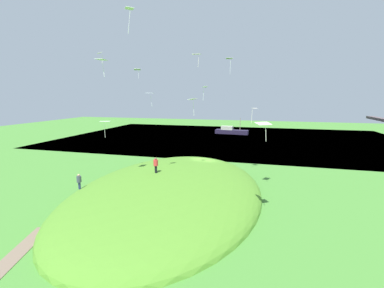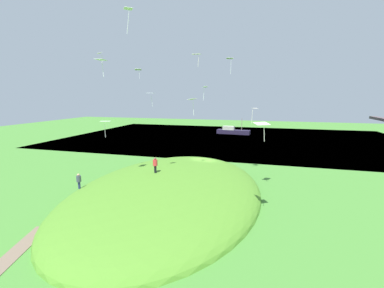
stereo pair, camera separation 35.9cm
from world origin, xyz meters
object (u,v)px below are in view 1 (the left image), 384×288
at_px(kite_1, 263,124).
at_px(kite_11, 205,88).
at_px(boat_on_lake, 231,131).
at_px(kite_13, 229,59).
at_px(kite_10, 192,100).
at_px(person_with_child, 156,163).
at_px(kite_5, 129,11).
at_px(kite_12, 105,122).
at_px(kite_4, 197,55).
at_px(kite_6, 100,54).
at_px(kite_3, 102,60).
at_px(person_near_shore, 79,180).
at_px(kite_14, 254,109).
at_px(kite_15, 150,94).
at_px(kite_9, 137,70).

relative_size(kite_1, kite_11, 0.76).
relative_size(boat_on_lake, kite_13, 3.97).
xyz_separation_m(kite_10, kite_11, (-6.17, 0.05, 1.45)).
distance_m(person_with_child, kite_13, 19.75).
relative_size(kite_5, kite_12, 1.01).
height_order(kite_12, kite_13, kite_13).
height_order(kite_4, kite_6, kite_4).
relative_size(kite_10, kite_13, 0.84).
distance_m(kite_3, kite_13, 20.04).
xyz_separation_m(boat_on_lake, kite_10, (42.70, 0.29, 8.98)).
height_order(kite_5, kite_11, kite_5).
xyz_separation_m(person_near_shore, kite_10, (-7.37, 9.76, 7.81)).
xyz_separation_m(kite_10, kite_14, (-5.59, 6.62, -1.25)).
distance_m(kite_12, kite_15, 10.03).
height_order(kite_6, kite_9, kite_6).
distance_m(person_with_child, kite_4, 13.53).
xyz_separation_m(person_near_shore, kite_15, (-15.55, 1.02, 8.61)).
height_order(person_near_shore, kite_14, kite_14).
bearing_deg(kite_9, person_near_shore, 5.85).
bearing_deg(kite_6, kite_15, -178.23).
bearing_deg(kite_11, kite_4, -1.96).
distance_m(kite_4, kite_11, 5.42).
bearing_deg(kite_6, kite_3, 36.00).
relative_size(kite_4, kite_10, 0.79).
bearing_deg(kite_5, person_with_child, 174.87).
bearing_deg(kite_9, kite_11, 71.98).
bearing_deg(kite_10, kite_11, 179.53).
bearing_deg(kite_5, kite_9, -155.02).
bearing_deg(kite_4, kite_3, -34.80).
bearing_deg(person_near_shore, person_with_child, 50.40).
bearing_deg(kite_4, kite_6, -50.32).
relative_size(kite_10, kite_14, 1.00).
bearing_deg(kite_6, kite_10, 119.01).
bearing_deg(kite_9, person_with_child, 31.78).
bearing_deg(person_near_shore, kite_4, 68.24).
bearing_deg(person_with_child, person_near_shore, 65.71).
distance_m(kite_1, kite_15, 23.31).
xyz_separation_m(person_with_child, kite_13, (-14.46, 5.68, 12.19)).
relative_size(boat_on_lake, kite_9, 5.95).
height_order(kite_1, kite_13, kite_13).
distance_m(kite_1, kite_13, 20.70).
height_order(kite_4, kite_9, kite_4).
height_order(person_with_child, kite_1, kite_1).
bearing_deg(kite_13, kite_12, -48.81).
bearing_deg(person_near_shore, kite_5, 20.17).
relative_size(kite_1, kite_10, 0.73).
relative_size(kite_1, kite_13, 0.62).
bearing_deg(kite_11, kite_14, 85.01).
distance_m(person_near_shore, kite_4, 18.82).
bearing_deg(kite_11, person_near_shore, -35.93).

